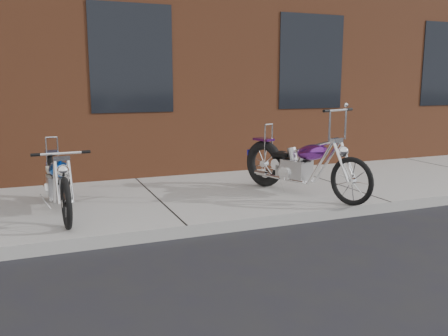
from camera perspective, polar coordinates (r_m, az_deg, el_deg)
name	(u,v)px	position (r m, az deg, el deg)	size (l,w,h in m)	color
ground	(187,238)	(5.66, -4.43, -8.38)	(120.00, 120.00, 0.00)	black
sidewalk	(156,202)	(7.03, -8.13, -4.11)	(22.00, 3.00, 0.15)	#A09D97
chopper_purple	(301,167)	(7.14, 9.25, 0.15)	(0.94, 2.22, 1.30)	black
chopper_blue	(59,184)	(6.43, -19.28, -1.78)	(0.51, 2.11, 0.91)	black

